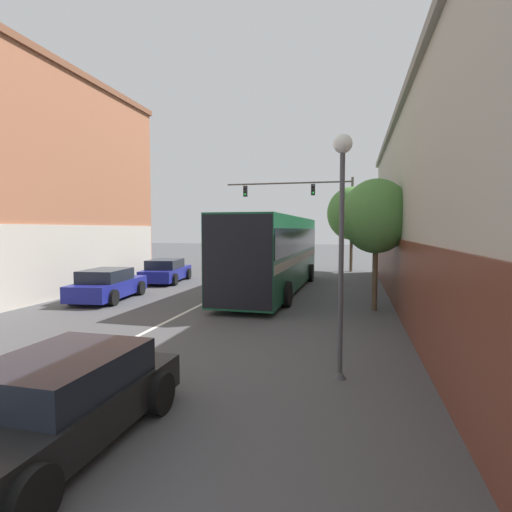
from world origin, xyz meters
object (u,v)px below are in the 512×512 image
(traffic_signal_gantry, at_px, (313,203))
(street_tree_far, at_px, (351,213))
(bus, at_px, (275,250))
(parked_car_left_far, at_px, (166,271))
(street_tree_near, at_px, (376,216))
(parked_car_left_mid, at_px, (108,285))
(hatchback_foreground, at_px, (55,404))
(parked_car_left_near, at_px, (231,258))
(street_lamp, at_px, (342,223))

(traffic_signal_gantry, bearing_deg, street_tree_far, -2.32)
(bus, distance_m, traffic_signal_gantry, 10.56)
(parked_car_left_far, distance_m, street_tree_near, 12.74)
(parked_car_left_mid, bearing_deg, parked_car_left_far, -4.57)
(bus, distance_m, street_tree_near, 6.05)
(parked_car_left_far, bearing_deg, hatchback_foreground, -166.41)
(parked_car_left_near, xyz_separation_m, parked_car_left_mid, (-0.49, -16.11, 0.00))
(traffic_signal_gantry, height_order, street_tree_far, traffic_signal_gantry)
(parked_car_left_far, relative_size, street_tree_far, 0.76)
(traffic_signal_gantry, relative_size, street_tree_near, 1.92)
(hatchback_foreground, distance_m, parked_car_left_far, 17.42)
(street_tree_near, xyz_separation_m, street_tree_far, (-0.94, 13.79, 0.65))
(parked_car_left_mid, bearing_deg, parked_car_left_near, -8.16)
(parked_car_left_mid, height_order, street_tree_near, street_tree_near)
(parked_car_left_far, height_order, street_tree_near, street_tree_near)
(bus, xyz_separation_m, traffic_signal_gantry, (0.83, 10.13, 2.88))
(parked_car_left_mid, bearing_deg, street_tree_near, -94.51)
(hatchback_foreground, relative_size, traffic_signal_gantry, 0.46)
(parked_car_left_far, bearing_deg, street_tree_near, -124.10)
(parked_car_left_mid, distance_m, parked_car_left_far, 5.86)
(hatchback_foreground, distance_m, street_tree_far, 25.06)
(parked_car_left_mid, distance_m, street_tree_far, 17.68)
(street_lamp, relative_size, street_tree_far, 0.81)
(parked_car_left_mid, xyz_separation_m, parked_car_left_far, (-0.19, 5.86, -0.01))
(parked_car_left_mid, height_order, street_lamp, street_lamp)
(street_lamp, bearing_deg, bus, 107.52)
(parked_car_left_far, height_order, traffic_signal_gantry, traffic_signal_gantry)
(hatchback_foreground, height_order, street_tree_near, street_tree_near)
(street_tree_near, bearing_deg, parked_car_left_near, 123.59)
(hatchback_foreground, bearing_deg, street_lamp, -46.14)
(traffic_signal_gantry, bearing_deg, street_lamp, -82.87)
(parked_car_left_near, bearing_deg, hatchback_foreground, -166.56)
(hatchback_foreground, bearing_deg, traffic_signal_gantry, -1.76)
(street_lamp, distance_m, street_tree_far, 21.03)
(parked_car_left_near, distance_m, traffic_signal_gantry, 8.22)
(hatchback_foreground, distance_m, parked_car_left_mid, 12.06)
(hatchback_foreground, xyz_separation_m, parked_car_left_near, (-5.68, 26.47, 0.03))
(parked_car_left_mid, relative_size, street_lamp, 0.90)
(parked_car_left_far, relative_size, street_tree_near, 0.94)
(hatchback_foreground, height_order, parked_car_left_mid, parked_car_left_mid)
(bus, distance_m, parked_car_left_near, 13.45)
(parked_car_left_mid, bearing_deg, street_lamp, -131.09)
(bus, bearing_deg, parked_car_left_mid, 123.49)
(parked_car_left_far, bearing_deg, traffic_signal_gantry, -49.44)
(parked_car_left_mid, distance_m, street_lamp, 12.31)
(hatchback_foreground, relative_size, street_lamp, 0.88)
(bus, height_order, parked_car_left_far, bus)
(bus, xyz_separation_m, street_lamp, (3.47, -10.99, 1.13))
(hatchback_foreground, relative_size, parked_car_left_mid, 0.98)
(street_tree_far, bearing_deg, street_tree_near, -86.12)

